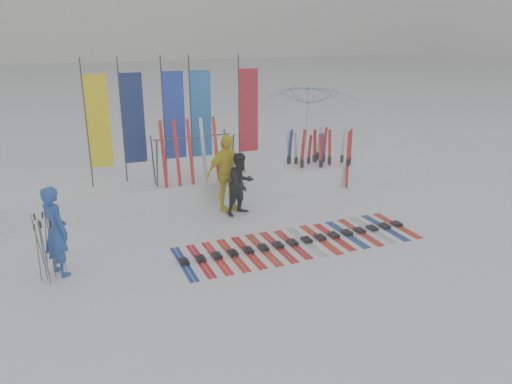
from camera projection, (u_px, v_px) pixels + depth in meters
name	position (u px, v px, depth m)	size (l,w,h in m)	color
ground	(278.00, 264.00, 9.91)	(120.00, 120.00, 0.00)	white
snow_bank	(208.00, 185.00, 13.84)	(14.00, 1.60, 0.60)	white
person_blue	(56.00, 231.00, 9.28)	(0.64, 0.42, 1.76)	#1C45A7
person_black	(241.00, 184.00, 12.33)	(0.77, 0.60, 1.58)	black
person_yellow	(227.00, 173.00, 12.53)	(1.15, 0.48, 1.96)	yellow
tent_canopy	(309.00, 128.00, 15.87)	(3.08, 3.14, 2.82)	white
ski_row	(300.00, 242.00, 10.87)	(5.35, 1.69, 0.07)	navy
pole_cluster	(48.00, 247.00, 9.27)	(0.51, 0.72, 1.25)	#595B60
feather_flags	(172.00, 116.00, 13.07)	(4.62, 0.16, 3.20)	#383A3F
ski_rack	(193.00, 152.00, 12.96)	(2.04, 0.80, 1.23)	#383A3F
upright_skis	(316.00, 158.00, 14.69)	(1.61, 1.09, 1.70)	navy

